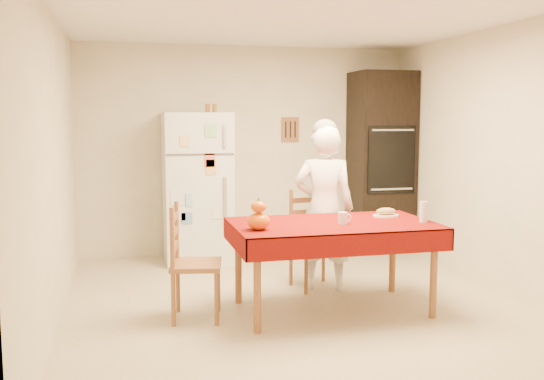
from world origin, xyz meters
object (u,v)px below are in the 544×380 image
object	(u,v)px
pumpkin_lower	(259,221)
bread_plate	(386,216)
oven_cabinet	(381,162)
chair_left	(188,258)
seated_woman	(324,208)
refrigerator	(197,188)
chair_far	(312,235)
dining_table	(333,231)
wine_glass	(424,212)
coffee_mug	(343,218)

from	to	relation	value
pumpkin_lower	bread_plate	size ratio (longest dim) A/B	0.77
oven_cabinet	bread_plate	xyz separation A→B (m)	(-0.82, -1.98, -0.33)
chair_left	seated_woman	bearing A→B (deg)	-56.45
pumpkin_lower	bread_plate	bearing A→B (deg)	15.84
refrigerator	oven_cabinet	xyz separation A→B (m)	(2.28, 0.05, 0.25)
chair_far	dining_table	bearing A→B (deg)	-103.65
wine_glass	bread_plate	distance (m)	0.39
seated_woman	wine_glass	distance (m)	1.01
wine_glass	bread_plate	size ratio (longest dim) A/B	0.73
refrigerator	chair_far	size ratio (longest dim) A/B	1.79
chair_far	coffee_mug	size ratio (longest dim) A/B	9.50
oven_cabinet	dining_table	world-z (taller)	oven_cabinet
bread_plate	coffee_mug	bearing A→B (deg)	-152.37
refrigerator	chair_left	bearing A→B (deg)	-99.02
seated_woman	coffee_mug	size ratio (longest dim) A/B	15.72
dining_table	coffee_mug	world-z (taller)	coffee_mug
chair_left	wine_glass	distance (m)	2.01
chair_far	bread_plate	bearing A→B (deg)	-58.29
refrigerator	wine_glass	world-z (taller)	refrigerator
dining_table	chair_far	xyz separation A→B (m)	(0.06, 0.76, -0.18)
chair_far	chair_left	size ratio (longest dim) A/B	1.00
chair_far	seated_woman	bearing A→B (deg)	-66.84
chair_far	bread_plate	xyz separation A→B (m)	(0.50, -0.58, 0.26)
dining_table	chair_far	bearing A→B (deg)	85.25
dining_table	coffee_mug	distance (m)	0.16
oven_cabinet	chair_far	bearing A→B (deg)	-133.57
oven_cabinet	dining_table	distance (m)	2.59
chair_left	coffee_mug	size ratio (longest dim) A/B	9.50
seated_woman	bread_plate	size ratio (longest dim) A/B	6.55
coffee_mug	pumpkin_lower	bearing A→B (deg)	-173.30
dining_table	chair_left	size ratio (longest dim) A/B	1.79
chair_left	pumpkin_lower	xyz separation A→B (m)	(0.53, -0.25, 0.32)
refrigerator	seated_woman	bearing A→B (deg)	-54.92
oven_cabinet	pumpkin_lower	distance (m)	3.13
refrigerator	wine_glass	size ratio (longest dim) A/B	9.66
oven_cabinet	coffee_mug	distance (m)	2.63
coffee_mug	wine_glass	xyz separation A→B (m)	(0.70, -0.07, 0.04)
refrigerator	bread_plate	world-z (taller)	refrigerator
refrigerator	chair_far	distance (m)	1.69
dining_table	seated_woman	size ratio (longest dim) A/B	1.08
chair_far	wine_glass	xyz separation A→B (m)	(0.69, -0.92, 0.34)
pumpkin_lower	dining_table	bearing A→B (deg)	14.67
coffee_mug	dining_table	bearing A→B (deg)	120.44
seated_woman	refrigerator	bearing A→B (deg)	-35.83
pumpkin_lower	bread_plate	world-z (taller)	pumpkin_lower
oven_cabinet	chair_far	distance (m)	2.01
seated_woman	pumpkin_lower	size ratio (longest dim) A/B	8.55
coffee_mug	pumpkin_lower	size ratio (longest dim) A/B	0.54
coffee_mug	bread_plate	distance (m)	0.58
wine_glass	chair_left	bearing A→B (deg)	173.49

